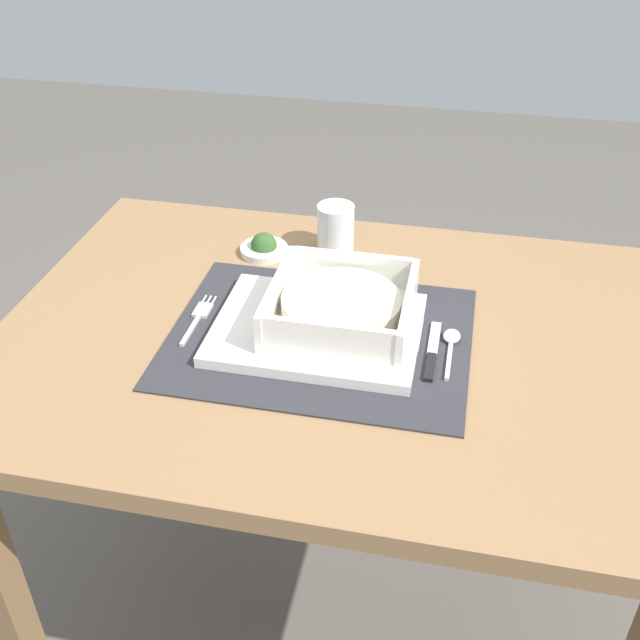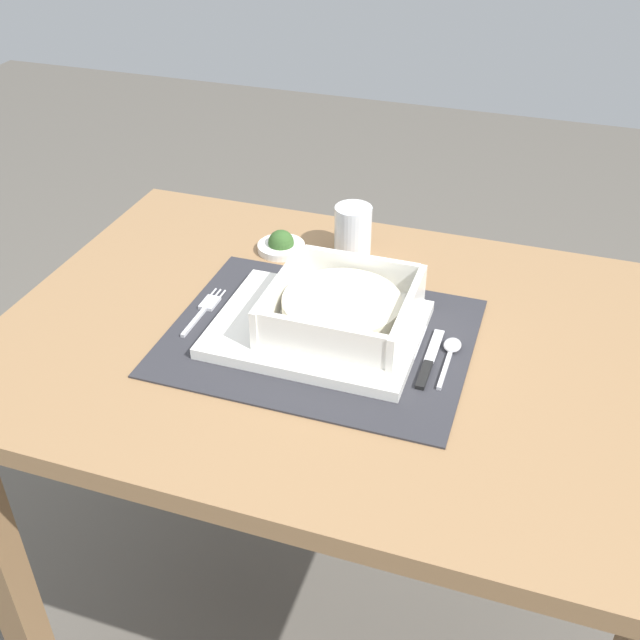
% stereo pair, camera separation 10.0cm
% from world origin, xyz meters
% --- Properties ---
extents(ground_plane, '(6.00, 6.00, 0.00)m').
position_xyz_m(ground_plane, '(0.00, 0.00, 0.00)').
color(ground_plane, '#59544C').
extents(dining_table, '(0.96, 0.69, 0.70)m').
position_xyz_m(dining_table, '(0.00, 0.00, 0.60)').
color(dining_table, '#936D47').
rests_on(dining_table, ground).
extents(placemat, '(0.42, 0.33, 0.00)m').
position_xyz_m(placemat, '(-0.02, -0.02, 0.70)').
color(placemat, '#2D2D33').
rests_on(placemat, dining_table).
extents(serving_plate, '(0.29, 0.22, 0.02)m').
position_xyz_m(serving_plate, '(-0.03, -0.01, 0.71)').
color(serving_plate, white).
rests_on(serving_plate, placemat).
extents(porridge_bowl, '(0.19, 0.19, 0.06)m').
position_xyz_m(porridge_bowl, '(0.01, 0.00, 0.74)').
color(porridge_bowl, white).
rests_on(porridge_bowl, serving_plate).
extents(fork, '(0.02, 0.13, 0.00)m').
position_xyz_m(fork, '(-0.20, -0.01, 0.71)').
color(fork, silver).
rests_on(fork, placemat).
extents(spoon, '(0.02, 0.11, 0.01)m').
position_xyz_m(spoon, '(0.16, 0.00, 0.71)').
color(spoon, silver).
rests_on(spoon, placemat).
extents(butter_knife, '(0.01, 0.13, 0.01)m').
position_xyz_m(butter_knife, '(0.14, -0.03, 0.71)').
color(butter_knife, black).
rests_on(butter_knife, placemat).
extents(bread_knife, '(0.01, 0.13, 0.01)m').
position_xyz_m(bread_knife, '(0.11, -0.03, 0.71)').
color(bread_knife, '#59331E').
rests_on(bread_knife, placemat).
extents(drinking_glass, '(0.06, 0.06, 0.08)m').
position_xyz_m(drinking_glass, '(-0.05, 0.23, 0.74)').
color(drinking_glass, white).
rests_on(drinking_glass, dining_table).
extents(condiment_saucer, '(0.08, 0.08, 0.04)m').
position_xyz_m(condiment_saucer, '(-0.16, 0.20, 0.71)').
color(condiment_saucer, white).
rests_on(condiment_saucer, dining_table).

